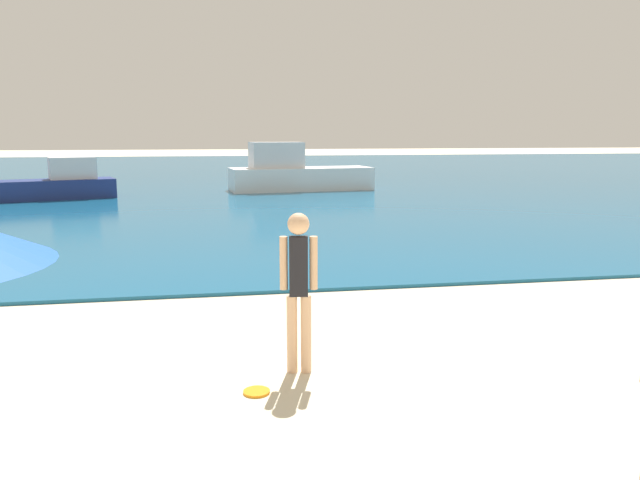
{
  "coord_description": "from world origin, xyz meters",
  "views": [
    {
      "loc": [
        -1.98,
        0.48,
        2.53
      ],
      "look_at": [
        -0.33,
        9.78,
        0.9
      ],
      "focal_mm": 34.71,
      "sensor_mm": 36.0,
      "label": 1
    }
  ],
  "objects_px": {
    "boat_far": "(55,185)",
    "person_standing": "(299,283)",
    "frisbee": "(257,392)",
    "boat_near": "(296,174)"
  },
  "relations": [
    {
      "from": "boat_near",
      "to": "boat_far",
      "type": "height_order",
      "value": "boat_near"
    },
    {
      "from": "frisbee",
      "to": "boat_near",
      "type": "xyz_separation_m",
      "value": [
        3.31,
        21.13,
        0.77
      ]
    },
    {
      "from": "person_standing",
      "to": "frisbee",
      "type": "distance_m",
      "value": 1.19
    },
    {
      "from": "frisbee",
      "to": "boat_near",
      "type": "distance_m",
      "value": 21.4
    },
    {
      "from": "frisbee",
      "to": "boat_near",
      "type": "height_order",
      "value": "boat_near"
    },
    {
      "from": "person_standing",
      "to": "frisbee",
      "type": "height_order",
      "value": "person_standing"
    },
    {
      "from": "boat_near",
      "to": "boat_far",
      "type": "distance_m",
      "value": 9.72
    },
    {
      "from": "boat_near",
      "to": "boat_far",
      "type": "relative_size",
      "value": 1.31
    },
    {
      "from": "boat_far",
      "to": "person_standing",
      "type": "bearing_deg",
      "value": 91.92
    },
    {
      "from": "frisbee",
      "to": "boat_near",
      "type": "relative_size",
      "value": 0.04
    }
  ]
}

